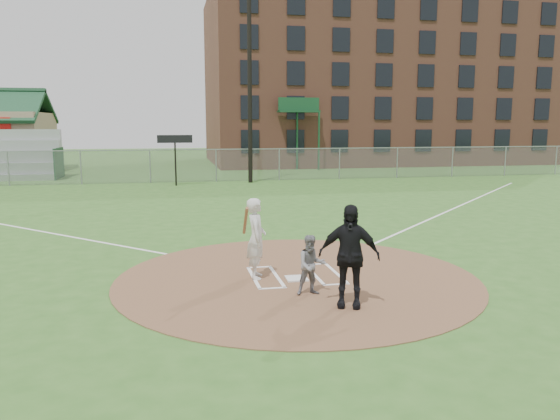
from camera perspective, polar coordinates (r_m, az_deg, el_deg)
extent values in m
plane|color=#326221|center=(12.84, 1.79, -7.12)|extent=(140.00, 140.00, 0.00)
cylinder|color=brown|center=(12.83, 1.79, -7.07)|extent=(8.40, 8.40, 0.02)
cube|color=white|center=(12.68, 1.75, -7.15)|extent=(0.50, 0.50, 0.03)
cube|color=white|center=(24.37, 17.76, 0.17)|extent=(17.04, 17.04, 0.01)
imported|color=gray|center=(11.43, 3.29, -5.76)|extent=(0.62, 0.49, 1.27)
imported|color=black|center=(10.69, 7.22, -4.77)|extent=(1.29, 0.88, 2.03)
cube|color=white|center=(12.79, -2.77, -7.07)|extent=(0.08, 1.80, 0.01)
cube|color=white|center=(12.88, -0.33, -6.94)|extent=(0.08, 1.80, 0.01)
cube|color=white|center=(13.69, -2.18, -5.99)|extent=(0.62, 0.08, 0.01)
cube|color=white|center=(11.98, -0.77, -8.17)|extent=(0.62, 0.08, 0.01)
cube|color=white|center=(13.23, 5.89, -6.56)|extent=(0.08, 1.80, 0.01)
cube|color=white|center=(13.08, 3.57, -6.71)|extent=(0.08, 1.80, 0.01)
cube|color=white|center=(13.98, 3.68, -5.67)|extent=(0.62, 0.08, 0.01)
cube|color=white|center=(12.32, 5.88, -7.74)|extent=(0.62, 0.08, 0.01)
imported|color=silver|center=(12.57, -2.50, -2.98)|extent=(0.55, 0.75, 1.87)
cylinder|color=brown|center=(12.05, -3.63, -1.12)|extent=(0.07, 0.60, 0.70)
cube|color=slate|center=(34.22, -6.68, 4.64)|extent=(56.00, 0.03, 2.00)
cube|color=gray|center=(34.16, -6.71, 6.32)|extent=(56.00, 0.06, 0.06)
cube|color=gray|center=(34.22, -6.68, 4.64)|extent=(56.08, 0.08, 2.00)
cube|color=#194728|center=(38.95, -22.09, 4.57)|extent=(0.08, 3.20, 2.00)
cube|color=brown|center=(53.58, 9.42, 13.10)|extent=(30.00, 16.00, 15.00)
cube|color=black|center=(46.10, 12.94, 13.55)|extent=(26.60, 0.10, 12.20)
cube|color=#194728|center=(42.51, 1.97, 10.26)|extent=(3.20, 1.00, 0.15)
cube|color=#194728|center=(43.00, 1.79, 7.25)|extent=(0.12, 0.12, 4.50)
cube|color=#194728|center=(42.45, 4.08, 7.21)|extent=(0.12, 0.12, 4.50)
cube|color=#194728|center=(42.52, 1.97, 11.00)|extent=(3.20, 0.08, 1.00)
cylinder|color=black|center=(33.44, -3.19, 13.17)|extent=(0.26, 0.26, 12.00)
cylinder|color=black|center=(32.28, -10.86, 4.82)|extent=(0.10, 0.10, 2.60)
cube|color=black|center=(32.22, -10.94, 7.30)|extent=(2.00, 0.10, 0.45)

